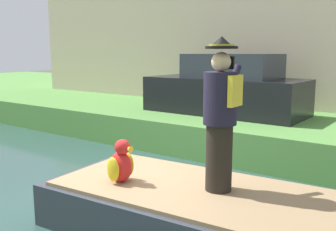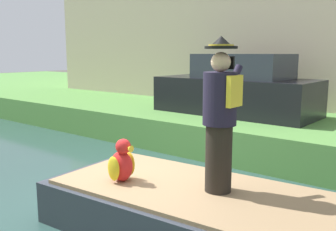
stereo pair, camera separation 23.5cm
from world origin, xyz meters
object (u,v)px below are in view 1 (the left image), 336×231
Objects in this scene: boat at (207,214)px; parrot_plush at (121,164)px; parked_car_dark at (226,89)px; person_pirate at (221,115)px.

parrot_plush reaches higher than boat.
parked_car_dark is at bearing 24.68° from boat.
person_pirate reaches higher than boat.
person_pirate is at bearing -48.43° from boat.
parrot_plush is 5.25m from parked_car_dark.
person_pirate is 1.44m from parrot_plush.
parked_car_dark is (4.72, 2.17, 1.07)m from boat.
parrot_plush is 0.14× the size of parked_car_dark.
person_pirate reaches higher than parrot_plush.
parrot_plush is at bearing 106.84° from person_pirate.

